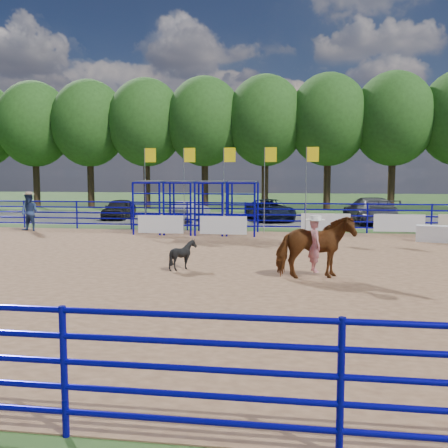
{
  "coord_description": "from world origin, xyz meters",
  "views": [
    {
      "loc": [
        2.52,
        -15.03,
        2.94
      ],
      "look_at": [
        0.21,
        1.0,
        1.3
      ],
      "focal_mm": 40.0,
      "sensor_mm": 36.0,
      "label": 1
    }
  ],
  "objects_px": {
    "announcer_table": "(433,234)",
    "calf": "(183,255)",
    "car_c": "(270,210)",
    "car_b": "(190,211)",
    "spectator_cowboy": "(29,212)",
    "horse_and_rider": "(315,244)",
    "car_d": "(370,210)",
    "car_a": "(119,209)"
  },
  "relations": [
    {
      "from": "announcer_table",
      "to": "calf",
      "type": "bearing_deg",
      "value": -140.64
    },
    {
      "from": "calf",
      "to": "car_c",
      "type": "height_order",
      "value": "car_c"
    },
    {
      "from": "car_b",
      "to": "spectator_cowboy",
      "type": "bearing_deg",
      "value": 52.58
    },
    {
      "from": "announcer_table",
      "to": "spectator_cowboy",
      "type": "relative_size",
      "value": 0.67
    },
    {
      "from": "horse_and_rider",
      "to": "calf",
      "type": "height_order",
      "value": "horse_and_rider"
    },
    {
      "from": "calf",
      "to": "car_d",
      "type": "distance_m",
      "value": 17.41
    },
    {
      "from": "car_c",
      "to": "car_d",
      "type": "relative_size",
      "value": 0.89
    },
    {
      "from": "spectator_cowboy",
      "to": "car_d",
      "type": "distance_m",
      "value": 18.97
    },
    {
      "from": "announcer_table",
      "to": "spectator_cowboy",
      "type": "xyz_separation_m",
      "value": [
        -19.24,
        1.32,
        0.63
      ]
    },
    {
      "from": "calf",
      "to": "car_c",
      "type": "relative_size",
      "value": 0.19
    },
    {
      "from": "announcer_table",
      "to": "calf",
      "type": "height_order",
      "value": "calf"
    },
    {
      "from": "spectator_cowboy",
      "to": "car_a",
      "type": "distance_m",
      "value": 7.65
    },
    {
      "from": "car_b",
      "to": "car_c",
      "type": "height_order",
      "value": "car_c"
    },
    {
      "from": "calf",
      "to": "car_b",
      "type": "distance_m",
      "value": 15.74
    },
    {
      "from": "car_a",
      "to": "car_c",
      "type": "xyz_separation_m",
      "value": [
        9.74,
        0.26,
        0.01
      ]
    },
    {
      "from": "announcer_table",
      "to": "horse_and_rider",
      "type": "relative_size",
      "value": 0.53
    },
    {
      "from": "announcer_table",
      "to": "calf",
      "type": "distance_m",
      "value": 11.93
    },
    {
      "from": "car_c",
      "to": "car_b",
      "type": "bearing_deg",
      "value": 171.21
    },
    {
      "from": "horse_and_rider",
      "to": "spectator_cowboy",
      "type": "relative_size",
      "value": 1.26
    },
    {
      "from": "announcer_table",
      "to": "car_d",
      "type": "xyz_separation_m",
      "value": [
        -1.5,
        8.03,
        0.41
      ]
    },
    {
      "from": "car_a",
      "to": "car_c",
      "type": "distance_m",
      "value": 9.74
    },
    {
      "from": "horse_and_rider",
      "to": "car_a",
      "type": "xyz_separation_m",
      "value": [
        -11.9,
        17.01,
        -0.31
      ]
    },
    {
      "from": "car_b",
      "to": "car_a",
      "type": "bearing_deg",
      "value": -0.12
    },
    {
      "from": "horse_and_rider",
      "to": "car_c",
      "type": "relative_size",
      "value": 0.52
    },
    {
      "from": "announcer_table",
      "to": "car_d",
      "type": "height_order",
      "value": "car_d"
    },
    {
      "from": "spectator_cowboy",
      "to": "car_b",
      "type": "relative_size",
      "value": 0.52
    },
    {
      "from": "car_b",
      "to": "car_d",
      "type": "relative_size",
      "value": 0.72
    },
    {
      "from": "car_d",
      "to": "announcer_table",
      "type": "bearing_deg",
      "value": 92.11
    },
    {
      "from": "car_a",
      "to": "car_b",
      "type": "xyz_separation_m",
      "value": [
        4.89,
        -0.81,
        -0.02
      ]
    },
    {
      "from": "horse_and_rider",
      "to": "spectator_cowboy",
      "type": "xyz_separation_m",
      "value": [
        -13.95,
        9.65,
        0.03
      ]
    },
    {
      "from": "announcer_table",
      "to": "horse_and_rider",
      "type": "xyz_separation_m",
      "value": [
        -5.29,
        -8.33,
        0.61
      ]
    },
    {
      "from": "car_d",
      "to": "calf",
      "type": "bearing_deg",
      "value": 55.18
    },
    {
      "from": "spectator_cowboy",
      "to": "calf",
      "type": "bearing_deg",
      "value": -41.57
    },
    {
      "from": "car_a",
      "to": "car_c",
      "type": "bearing_deg",
      "value": -2.35
    },
    {
      "from": "spectator_cowboy",
      "to": "horse_and_rider",
      "type": "bearing_deg",
      "value": -34.68
    },
    {
      "from": "horse_and_rider",
      "to": "car_d",
      "type": "bearing_deg",
      "value": 76.96
    },
    {
      "from": "calf",
      "to": "car_d",
      "type": "xyz_separation_m",
      "value": [
        7.72,
        15.6,
        0.31
      ]
    },
    {
      "from": "car_b",
      "to": "car_d",
      "type": "xyz_separation_m",
      "value": [
        10.79,
        0.16,
        0.14
      ]
    },
    {
      "from": "car_c",
      "to": "car_d",
      "type": "distance_m",
      "value": 6.01
    },
    {
      "from": "announcer_table",
      "to": "car_d",
      "type": "bearing_deg",
      "value": 100.58
    },
    {
      "from": "car_a",
      "to": "car_b",
      "type": "relative_size",
      "value": 1.0
    },
    {
      "from": "calf",
      "to": "car_c",
      "type": "bearing_deg",
      "value": -14.73
    }
  ]
}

